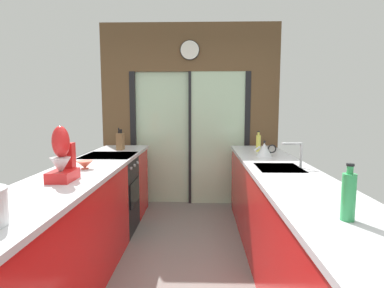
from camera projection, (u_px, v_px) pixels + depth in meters
ground_plane at (184, 259)px, 3.10m from camera, size 5.04×7.60×0.02m
back_wall_unit at (190, 104)px, 4.70m from camera, size 2.64×0.12×2.70m
left_counter_run at (71, 230)px, 2.60m from camera, size 0.62×3.80×0.92m
right_counter_run at (287, 225)px, 2.72m from camera, size 0.62×3.80×0.92m
sink_faucet at (297, 151)px, 2.89m from camera, size 0.19×0.02×0.24m
oven_range at (110, 194)px, 3.71m from camera, size 0.60×0.60×0.92m
mixing_bowl_far at (85, 165)px, 2.84m from camera, size 0.15×0.15×0.07m
knife_block at (120, 141)px, 4.10m from camera, size 0.08×0.14×0.29m
stand_mixer at (62, 160)px, 2.38m from camera, size 0.17×0.27×0.42m
kettle at (264, 149)px, 3.58m from camera, size 0.26×0.19×0.18m
soap_bottle_near at (348, 196)px, 1.55m from camera, size 0.07×0.07×0.29m
soap_bottle_far at (258, 143)px, 3.95m from camera, size 0.06×0.06×0.26m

